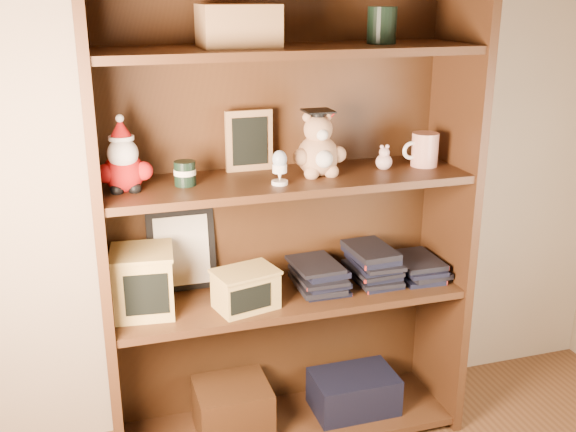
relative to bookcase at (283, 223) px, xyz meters
name	(u,v)px	position (x,y,z in m)	size (l,w,h in m)	color
room_envelope	(519,80)	(-0.13, -1.36, 0.63)	(3.04, 3.04, 2.51)	brown
bookcase	(283,223)	(0.00, 0.00, 0.00)	(1.20, 0.35, 1.60)	#422512
shelf_lower	(288,296)	(0.00, -0.05, -0.24)	(1.14, 0.33, 0.02)	#422512
shelf_upper	(288,181)	(0.00, -0.05, 0.16)	(1.14, 0.33, 0.02)	#422512
santa_plush	(123,163)	(-0.50, -0.06, 0.26)	(0.16, 0.12, 0.23)	#A50F0F
teachers_tin	(185,173)	(-0.32, -0.05, 0.21)	(0.07, 0.07, 0.07)	black
chalkboard_plaque	(249,142)	(-0.09, 0.06, 0.27)	(0.15, 0.08, 0.20)	#9E7547
egg_cup	(280,166)	(-0.05, -0.13, 0.23)	(0.05, 0.05, 0.11)	white
grad_teddy_bear	(318,150)	(0.10, -0.06, 0.25)	(0.17, 0.15, 0.21)	tan
pink_figurine	(384,160)	(0.33, -0.05, 0.20)	(0.05, 0.05, 0.08)	beige
teacher_mug	(424,150)	(0.47, -0.05, 0.23)	(0.13, 0.09, 0.11)	silver
certificate_frame	(182,250)	(-0.32, 0.09, -0.09)	(0.22, 0.06, 0.28)	black
treats_box	(143,281)	(-0.47, -0.05, -0.12)	(0.21, 0.21, 0.21)	tan
pencils_box	(246,289)	(-0.16, -0.12, -0.16)	(0.22, 0.18, 0.13)	tan
book_stack_left	(319,276)	(0.11, -0.05, -0.18)	(0.14, 0.20, 0.10)	black
book_stack_mid	(374,264)	(0.31, -0.05, -0.16)	(0.14, 0.20, 0.13)	black
book_stack_right	(419,267)	(0.49, -0.05, -0.20)	(0.14, 0.20, 0.06)	black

